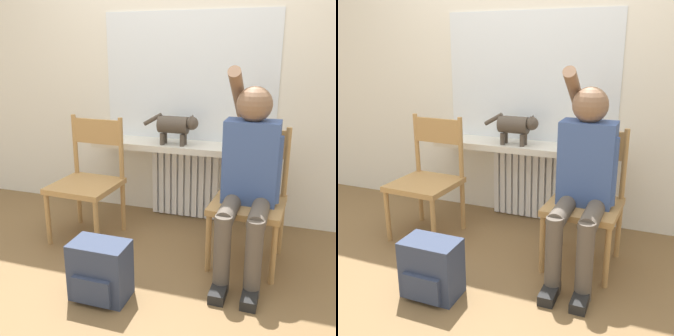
{
  "view_description": "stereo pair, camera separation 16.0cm",
  "coord_description": "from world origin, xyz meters",
  "views": [
    {
      "loc": [
        0.85,
        -1.89,
        1.38
      ],
      "look_at": [
        0.0,
        0.68,
        0.57
      ],
      "focal_mm": 42.0,
      "sensor_mm": 36.0,
      "label": 1
    },
    {
      "loc": [
        1.0,
        -1.84,
        1.38
      ],
      "look_at": [
        0.0,
        0.68,
        0.57
      ],
      "focal_mm": 42.0,
      "sensor_mm": 36.0,
      "label": 2
    }
  ],
  "objects": [
    {
      "name": "ground_plane",
      "position": [
        0.0,
        0.0,
        0.0
      ],
      "size": [
        12.0,
        12.0,
        0.0
      ],
      "primitive_type": "plane",
      "color": "brown"
    },
    {
      "name": "chair_right",
      "position": [
        0.6,
        0.57,
        0.45
      ],
      "size": [
        0.48,
        0.48,
        0.9
      ],
      "rotation": [
        0.0,
        0.0,
        -0.05
      ],
      "color": "#B2844C",
      "rests_on": "ground_plane"
    },
    {
      "name": "person",
      "position": [
        0.6,
        0.46,
        0.66
      ],
      "size": [
        0.36,
        0.95,
        1.29
      ],
      "color": "brown",
      "rests_on": "ground_plane"
    },
    {
      "name": "backpack",
      "position": [
        -0.14,
        -0.13,
        0.17
      ],
      "size": [
        0.33,
        0.24,
        0.34
      ],
      "color": "#333D56",
      "rests_on": "ground_plane"
    },
    {
      "name": "wall_with_window",
      "position": [
        0.0,
        1.23,
        1.35
      ],
      "size": [
        7.0,
        0.06,
        2.7
      ],
      "color": "white",
      "rests_on": "ground_plane"
    },
    {
      "name": "cat",
      "position": [
        -0.03,
        0.98,
        0.82
      ],
      "size": [
        0.45,
        0.13,
        0.25
      ],
      "color": "#4C4238",
      "rests_on": "windowsill"
    },
    {
      "name": "window_glass",
      "position": [
        0.0,
        1.2,
        1.17
      ],
      "size": [
        1.41,
        0.01,
        1.01
      ],
      "color": "white",
      "rests_on": "windowsill"
    },
    {
      "name": "radiator",
      "position": [
        0.0,
        1.15,
        0.31
      ],
      "size": [
        0.58,
        0.08,
        0.61
      ],
      "color": "white",
      "rests_on": "ground_plane"
    },
    {
      "name": "chair_left",
      "position": [
        -0.6,
        0.57,
        0.45
      ],
      "size": [
        0.47,
        0.47,
        0.9
      ],
      "rotation": [
        0.0,
        0.0,
        -0.04
      ],
      "color": "#B2844C",
      "rests_on": "ground_plane"
    },
    {
      "name": "windowsill",
      "position": [
        0.0,
        1.04,
        0.64
      ],
      "size": [
        1.47,
        0.32,
        0.05
      ],
      "color": "silver",
      "rests_on": "radiator"
    }
  ]
}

